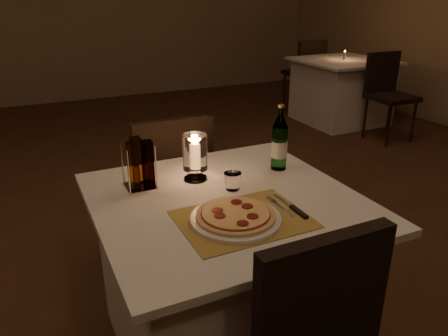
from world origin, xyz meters
name	(u,v)px	position (x,y,z in m)	size (l,w,h in m)	color
floor	(178,328)	(0.00, 0.00, -0.01)	(8.00, 10.00, 0.02)	#472817
main_table	(226,276)	(0.16, -0.21, 0.37)	(1.00, 1.00, 0.74)	silver
chair_far	(169,177)	(0.16, 0.51, 0.55)	(0.42, 0.42, 0.90)	black
placemat	(243,219)	(0.14, -0.39, 0.74)	(0.45, 0.34, 0.00)	#AA883B
plate	(236,219)	(0.11, -0.39, 0.75)	(0.32, 0.32, 0.01)	white
pizza	(236,215)	(0.11, -0.39, 0.77)	(0.28, 0.28, 0.02)	#D8B77F
fork	(278,205)	(0.30, -0.35, 0.75)	(0.02, 0.18, 0.00)	silver
knife	(295,209)	(0.34, -0.41, 0.75)	(0.02, 0.22, 0.01)	black
tumbler	(233,181)	(0.22, -0.14, 0.78)	(0.07, 0.07, 0.07)	white
water_bottle	(279,144)	(0.50, -0.03, 0.86)	(0.07, 0.07, 0.30)	#5AA75D
hurricane_candle	(195,154)	(0.12, 0.01, 0.86)	(0.10, 0.10, 0.20)	white
cruet_caddy	(139,166)	(-0.12, 0.03, 0.84)	(0.12, 0.12, 0.21)	white
neighbor_table_right	(341,91)	(2.98, 2.50, 0.37)	(1.00, 1.00, 0.74)	silver
neighbor_chair_ra	(387,87)	(2.98, 1.78, 0.55)	(0.42, 0.42, 0.90)	black
neighbor_chair_rb	(307,67)	(2.98, 3.21, 0.55)	(0.42, 0.42, 0.90)	black
neighbor_candle_right	(344,55)	(2.98, 2.50, 0.79)	(0.03, 0.03, 0.11)	white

